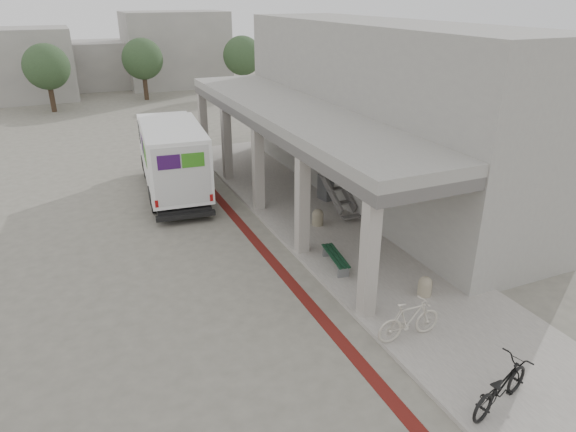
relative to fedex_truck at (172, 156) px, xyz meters
name	(u,v)px	position (x,y,z in m)	size (l,w,h in m)	color
ground	(247,273)	(0.52, -7.87, -1.66)	(120.00, 120.00, 0.00)	#69655A
bike_lane_stripe	(255,241)	(1.52, -5.87, -1.66)	(0.35, 40.00, 0.01)	#5B1612
sidewalk	(359,248)	(4.52, -7.87, -1.60)	(4.40, 28.00, 0.12)	gray
transit_building	(366,116)	(7.35, -3.37, 1.74)	(7.60, 17.00, 7.00)	gray
distant_backdrop	(74,60)	(-2.32, 28.01, 1.04)	(28.00, 10.00, 6.50)	gray
tree_left	(46,67)	(-4.48, 20.13, 1.52)	(3.20, 3.20, 4.80)	#38281C
tree_mid	(143,59)	(2.52, 22.13, 1.52)	(3.20, 3.20, 4.80)	#38281C
tree_right	(242,56)	(10.52, 21.13, 1.52)	(3.20, 3.20, 4.80)	#38281C
fedex_truck	(172,156)	(0.00, 0.00, 0.00)	(2.94, 7.49, 3.12)	black
bench	(335,258)	(3.12, -8.78, -1.26)	(0.61, 1.71, 0.39)	slate
bollard_near	(425,286)	(4.63, -11.26, -1.25)	(0.39, 0.39, 0.58)	gray
bollard_far	(318,217)	(4.03, -5.75, -1.23)	(0.41, 0.41, 0.62)	gray
utility_cabinet	(326,187)	(5.52, -3.58, -1.02)	(0.47, 0.62, 1.04)	slate
bicycle_black	(501,386)	(3.34, -15.36, -1.03)	(0.68, 1.95, 1.02)	black
bicycle_cream	(409,320)	(3.02, -12.71, -1.01)	(0.50, 1.76, 1.06)	beige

